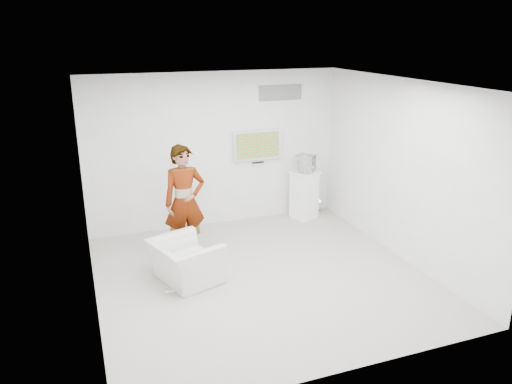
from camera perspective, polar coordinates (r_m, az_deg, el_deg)
room at (r=7.45m, az=0.65°, el=0.68°), size 5.01×5.01×3.00m
tv at (r=9.94m, az=0.16°, el=5.40°), size 1.00×0.08×0.60m
logo_decal at (r=9.99m, az=2.82°, el=11.26°), size 0.90×0.02×0.30m
person at (r=8.46m, az=-8.17°, el=-1.12°), size 0.74×0.51×1.95m
armchair at (r=7.83m, az=-8.06°, el=-7.85°), size 1.15×1.23×0.66m
pedestal at (r=10.30m, az=5.53°, el=-0.33°), size 0.61×0.61×0.99m
floor_uplight at (r=10.79m, az=7.22°, el=-1.60°), size 0.21×0.21×0.25m
vitrine at (r=10.11m, az=5.64°, el=3.25°), size 0.49×0.49×0.34m
console at (r=10.13m, az=5.63°, el=2.92°), size 0.10×0.17×0.23m
wii_remote at (r=8.45m, az=-7.05°, el=4.41°), size 0.07×0.13×0.03m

